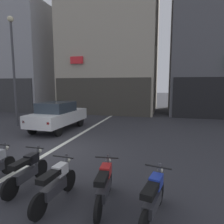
# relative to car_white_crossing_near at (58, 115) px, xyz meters

# --- Properties ---
(ground_plane) EXTENTS (120.00, 120.00, 0.00)m
(ground_plane) POSITION_rel_car_white_crossing_near_xyz_m (1.66, -3.59, -0.89)
(ground_plane) COLOR #333338
(lane_centre_line) EXTENTS (0.20, 18.00, 0.01)m
(lane_centre_line) POSITION_rel_car_white_crossing_near_xyz_m (1.66, 2.41, -0.88)
(lane_centre_line) COLOR silver
(lane_centre_line) RESTS_ON ground
(building_corner_left) EXTENTS (10.54, 8.91, 10.56)m
(building_corner_left) POSITION_rel_car_white_crossing_near_xyz_m (-10.81, 10.02, 4.39)
(building_corner_left) COLOR #9E9EA3
(building_corner_left) RESTS_ON ground
(building_mid_block) EXTENTS (8.73, 8.27, 13.70)m
(building_mid_block) POSITION_rel_car_white_crossing_near_xyz_m (0.71, 10.02, 5.95)
(building_mid_block) COLOR #B2A893
(building_mid_block) RESTS_ON ground
(car_white_crossing_near) EXTENTS (1.91, 4.16, 1.64)m
(car_white_crossing_near) POSITION_rel_car_white_crossing_near_xyz_m (0.00, 0.00, 0.00)
(car_white_crossing_near) COLOR black
(car_white_crossing_near) RESTS_ON ground
(street_lamp) EXTENTS (0.36, 0.36, 6.74)m
(street_lamp) POSITION_rel_car_white_crossing_near_xyz_m (-3.21, 0.46, 3.22)
(street_lamp) COLOR #47474C
(street_lamp) RESTS_ON ground
(motorcycle_black_row_left_mid) EXTENTS (0.55, 1.67, 0.98)m
(motorcycle_black_row_left_mid) POSITION_rel_car_white_crossing_near_xyz_m (2.61, -6.12, -0.43)
(motorcycle_black_row_left_mid) COLOR black
(motorcycle_black_row_left_mid) RESTS_ON ground
(motorcycle_white_row_centre) EXTENTS (0.55, 1.67, 0.98)m
(motorcycle_white_row_centre) POSITION_rel_car_white_crossing_near_xyz_m (3.67, -6.55, -0.43)
(motorcycle_white_row_centre) COLOR black
(motorcycle_white_row_centre) RESTS_ON ground
(motorcycle_red_row_right_mid) EXTENTS (0.55, 1.67, 0.98)m
(motorcycle_red_row_right_mid) POSITION_rel_car_white_crossing_near_xyz_m (4.74, -6.32, -0.43)
(motorcycle_red_row_right_mid) COLOR black
(motorcycle_red_row_right_mid) RESTS_ON ground
(motorcycle_blue_row_rightmost) EXTENTS (0.56, 1.65, 0.98)m
(motorcycle_blue_row_rightmost) POSITION_rel_car_white_crossing_near_xyz_m (5.81, -6.56, -0.43)
(motorcycle_blue_row_rightmost) COLOR black
(motorcycle_blue_row_rightmost) RESTS_ON ground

